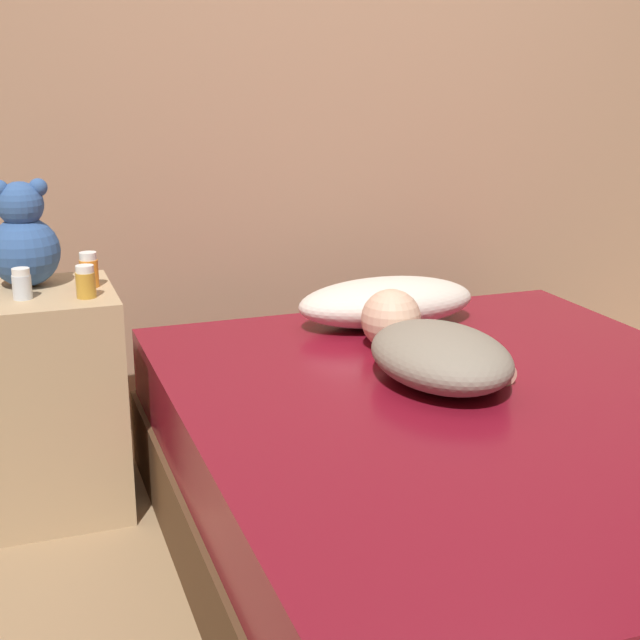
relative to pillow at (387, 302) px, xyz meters
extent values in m
plane|color=#937551|center=(-0.03, -0.70, -0.53)|extent=(12.00, 12.00, 0.00)
cube|color=tan|center=(-0.03, 0.52, 0.77)|extent=(8.00, 0.06, 2.60)
cube|color=#4C331E|center=(-0.03, -0.70, -0.41)|extent=(1.55, 1.89, 0.24)
cube|color=maroon|center=(-0.03, -0.70, -0.18)|extent=(1.52, 1.86, 0.22)
cube|color=tan|center=(-1.08, 0.01, -0.21)|extent=(0.44, 0.44, 0.66)
ellipsoid|color=beige|center=(0.00, 0.00, 0.00)|extent=(0.59, 0.30, 0.15)
ellipsoid|color=gray|center=(-0.09, -0.55, 0.00)|extent=(0.34, 0.49, 0.15)
sphere|color=#DBAD8E|center=(-0.09, -0.23, 0.01)|extent=(0.18, 0.18, 0.18)
cylinder|color=#DBAD8E|center=(0.06, -0.53, -0.05)|extent=(0.06, 0.22, 0.06)
sphere|color=#335693|center=(-1.09, 0.10, 0.22)|extent=(0.20, 0.20, 0.20)
sphere|color=#335693|center=(-1.09, 0.10, 0.36)|extent=(0.13, 0.13, 0.13)
sphere|color=#335693|center=(-1.04, 0.10, 0.40)|extent=(0.05, 0.05, 0.05)
cylinder|color=gold|center=(-0.95, -0.10, 0.16)|extent=(0.05, 0.05, 0.07)
cylinder|color=white|center=(-0.95, -0.10, 0.20)|extent=(0.05, 0.05, 0.02)
cylinder|color=pink|center=(-0.95, -0.02, 0.15)|extent=(0.03, 0.03, 0.05)
cylinder|color=white|center=(-0.95, -0.02, 0.17)|extent=(0.03, 0.03, 0.01)
cylinder|color=silver|center=(-1.11, -0.06, 0.16)|extent=(0.05, 0.05, 0.07)
cylinder|color=white|center=(-1.11, -0.06, 0.20)|extent=(0.05, 0.05, 0.02)
cylinder|color=orange|center=(-0.92, 0.02, 0.16)|extent=(0.05, 0.05, 0.08)
cylinder|color=white|center=(-0.92, 0.02, 0.21)|extent=(0.05, 0.05, 0.02)
camera|label=1|loc=(-1.14, -2.54, 0.74)|focal=50.00mm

